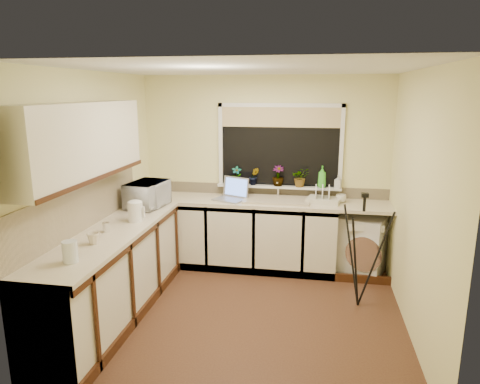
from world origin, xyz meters
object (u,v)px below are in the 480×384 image
at_px(steel_jar, 106,227).
at_px(cup_left, 93,238).
at_px(soap_bottle_clear, 338,182).
at_px(tripod, 361,251).
at_px(cup_back, 341,198).
at_px(washing_machine, 361,245).
at_px(laptop, 232,194).
at_px(microwave, 147,194).
at_px(soap_bottle_green, 322,177).
at_px(dish_rack, 324,200).
at_px(plant_c, 278,176).
at_px(plant_b, 254,176).
at_px(plant_d, 300,177).
at_px(glass_jug, 70,252).
at_px(kettle, 135,212).
at_px(plant_a, 237,175).

bearing_deg(steel_jar, cup_left, -81.92).
bearing_deg(cup_left, soap_bottle_clear, 42.79).
xyz_separation_m(tripod, soap_bottle_clear, (-0.22, 1.06, 0.51)).
bearing_deg(cup_back, washing_machine, -6.18).
xyz_separation_m(laptop, cup_left, (-0.92, -1.85, -0.02)).
height_order(microwave, soap_bottle_green, soap_bottle_green).
xyz_separation_m(dish_rack, plant_c, (-0.59, 0.19, 0.25)).
xyz_separation_m(washing_machine, dish_rack, (-0.49, -0.01, 0.56)).
distance_m(washing_machine, tripod, 0.93).
height_order(laptop, plant_b, plant_b).
height_order(dish_rack, plant_d, plant_d).
height_order(dish_rack, glass_jug, glass_jug).
height_order(dish_rack, microwave, microwave).
xyz_separation_m(kettle, cup_left, (-0.09, -0.73, -0.05)).
xyz_separation_m(dish_rack, cup_left, (-2.07, -1.89, 0.02)).
height_order(soap_bottle_green, cup_left, soap_bottle_green).
height_order(plant_b, cup_left, plant_b).
height_order(soap_bottle_green, cup_back, soap_bottle_green).
relative_size(plant_c, cup_back, 2.06).
bearing_deg(washing_machine, kettle, -134.58).
distance_m(laptop, steel_jar, 1.79).
relative_size(tripod, plant_a, 5.15).
relative_size(laptop, cup_back, 3.60).
relative_size(steel_jar, soap_bottle_clear, 0.58).
relative_size(microwave, soap_bottle_green, 1.95).
xyz_separation_m(dish_rack, steel_jar, (-2.11, -1.55, 0.02)).
height_order(glass_jug, soap_bottle_green, soap_bottle_green).
distance_m(plant_b, cup_left, 2.38).
distance_m(washing_machine, cup_back, 0.64).
distance_m(laptop, cup_left, 2.06).
bearing_deg(tripod, plant_d, 117.89).
bearing_deg(tripod, soap_bottle_green, 106.44).
relative_size(kettle, microwave, 0.38).
bearing_deg(plant_a, cup_back, -5.70).
bearing_deg(plant_b, kettle, -128.69).
xyz_separation_m(plant_b, soap_bottle_green, (0.87, -0.00, 0.02)).
bearing_deg(plant_a, dish_rack, -8.72).
bearing_deg(cup_back, plant_d, 164.20).
bearing_deg(washing_machine, laptop, -158.29).
distance_m(dish_rack, cup_back, 0.21).
xyz_separation_m(plant_a, plant_c, (0.54, 0.01, 0.01)).
distance_m(kettle, microwave, 0.60).
distance_m(washing_machine, laptop, 1.74).
xyz_separation_m(washing_machine, plant_c, (-1.08, 0.18, 0.81)).
relative_size(steel_jar, plant_a, 0.40).
height_order(glass_jug, plant_b, plant_b).
bearing_deg(tripod, plant_c, 127.39).
bearing_deg(soap_bottle_green, plant_c, 179.52).
distance_m(kettle, cup_back, 2.49).
relative_size(kettle, steel_jar, 2.12).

